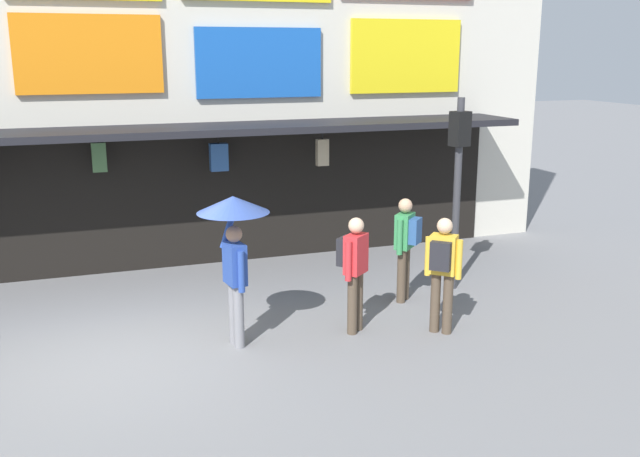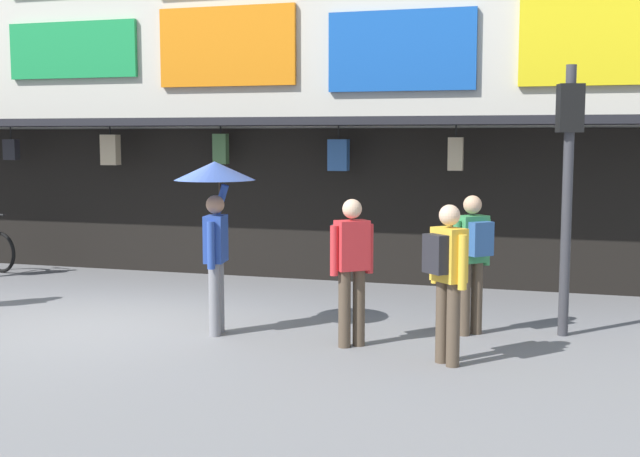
# 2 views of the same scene
# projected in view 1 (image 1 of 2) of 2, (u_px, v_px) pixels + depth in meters

# --- Properties ---
(ground_plane) EXTENTS (80.00, 80.00, 0.00)m
(ground_plane) POSITION_uv_depth(u_px,v_px,m) (123.00, 360.00, 9.29)
(ground_plane) COLOR slate
(shopfront) EXTENTS (18.00, 2.60, 8.00)m
(shopfront) POSITION_uv_depth(u_px,v_px,m) (88.00, 48.00, 12.51)
(shopfront) COLOR beige
(shopfront) RESTS_ON ground
(traffic_light_far) EXTENTS (0.33, 0.35, 3.20)m
(traffic_light_far) POSITION_uv_depth(u_px,v_px,m) (458.00, 163.00, 11.59)
(traffic_light_far) COLOR #38383D
(traffic_light_far) RESTS_ON ground
(pedestrian_in_purple) EXTENTS (0.47, 0.47, 1.68)m
(pedestrian_in_purple) POSITION_uv_depth(u_px,v_px,m) (354.00, 266.00, 10.01)
(pedestrian_in_purple) COLOR brown
(pedestrian_in_purple) RESTS_ON ground
(pedestrian_in_blue) EXTENTS (0.47, 0.47, 1.68)m
(pedestrian_in_blue) POSITION_uv_depth(u_px,v_px,m) (406.00, 242.00, 11.26)
(pedestrian_in_blue) COLOR brown
(pedestrian_in_blue) RESTS_ON ground
(pedestrian_with_umbrella) EXTENTS (0.96, 0.96, 2.08)m
(pedestrian_with_umbrella) POSITION_uv_depth(u_px,v_px,m) (234.00, 229.00, 9.37)
(pedestrian_with_umbrella) COLOR gray
(pedestrian_with_umbrella) RESTS_ON ground
(pedestrian_in_red) EXTENTS (0.47, 0.47, 1.68)m
(pedestrian_in_red) POSITION_uv_depth(u_px,v_px,m) (443.00, 267.00, 9.95)
(pedestrian_in_red) COLOR brown
(pedestrian_in_red) RESTS_ON ground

